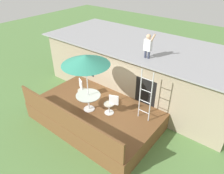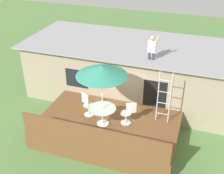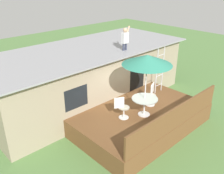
# 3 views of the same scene
# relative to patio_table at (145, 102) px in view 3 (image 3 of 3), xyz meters

# --- Properties ---
(ground_plane) EXTENTS (40.00, 40.00, 0.00)m
(ground_plane) POSITION_rel_patio_table_xyz_m (0.14, 0.28, -1.39)
(ground_plane) COLOR #567F42
(house) EXTENTS (10.50, 4.50, 2.75)m
(house) POSITION_rel_patio_table_xyz_m (0.14, 3.88, -0.01)
(house) COLOR gray
(house) RESTS_ON ground
(deck) EXTENTS (5.57, 3.48, 0.80)m
(deck) POSITION_rel_patio_table_xyz_m (0.14, 0.28, -0.99)
(deck) COLOR brown
(deck) RESTS_ON ground
(deck_railing) EXTENTS (5.47, 0.08, 0.90)m
(deck_railing) POSITION_rel_patio_table_xyz_m (0.14, -1.41, -0.14)
(deck_railing) COLOR brown
(deck_railing) RESTS_ON deck
(patio_table) EXTENTS (1.04, 1.04, 0.74)m
(patio_table) POSITION_rel_patio_table_xyz_m (0.00, 0.00, 0.00)
(patio_table) COLOR silver
(patio_table) RESTS_ON deck
(patio_umbrella) EXTENTS (1.90, 1.90, 2.54)m
(patio_umbrella) POSITION_rel_patio_table_xyz_m (0.00, 0.00, 1.76)
(patio_umbrella) COLOR silver
(patio_umbrella) RESTS_ON deck
(step_ladder) EXTENTS (0.52, 0.04, 2.20)m
(step_ladder) POSITION_rel_patio_table_xyz_m (2.17, 0.94, 0.51)
(step_ladder) COLOR silver
(step_ladder) RESTS_ON deck
(person_figure) EXTENTS (0.47, 0.20, 1.11)m
(person_figure) POSITION_rel_patio_table_xyz_m (1.30, 2.41, 1.97)
(person_figure) COLOR #33384C
(person_figure) RESTS_ON house
(patio_chair_left) EXTENTS (0.58, 0.44, 0.92)m
(patio_chair_left) POSITION_rel_patio_table_xyz_m (-0.83, 0.43, -0.13)
(patio_chair_left) COLOR silver
(patio_chair_left) RESTS_ON deck
(patio_chair_right) EXTENTS (0.60, 0.44, 0.92)m
(patio_chair_right) POSITION_rel_patio_table_xyz_m (0.91, 0.38, -0.13)
(patio_chair_right) COLOR silver
(patio_chair_right) RESTS_ON deck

